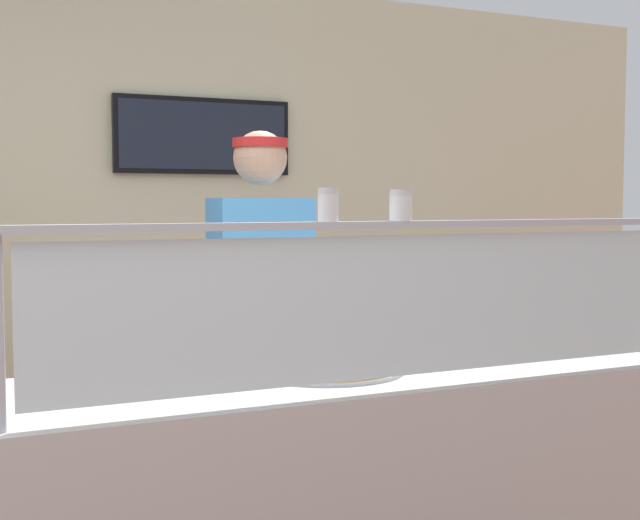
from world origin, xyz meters
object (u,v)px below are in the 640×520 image
pizza_server (336,359)px  worker_figure (263,325)px  pizza_box_stack (463,303)px  pepper_flake_shaker (401,207)px  parmesan_shaker (328,207)px  pizza_tray (326,365)px

pizza_server → worker_figure: worker_figure is taller
pizza_server → pizza_box_stack: bearing=36.2°
pepper_flake_shaker → pizza_box_stack: (1.62, 2.03, -0.57)m
parmesan_shaker → pizza_box_stack: 2.80m
pizza_tray → parmesan_shaker: 0.63m
pizza_tray → pizza_server: pizza_server is taller
pizza_tray → pepper_flake_shaker: 0.61m
pizza_box_stack → pizza_tray: bearing=-134.9°
pizza_tray → worker_figure: size_ratio=0.29×
pepper_flake_shaker → pizza_box_stack: pepper_flake_shaker is taller
pizza_tray → worker_figure: bearing=86.2°
worker_figure → pizza_tray: bearing=-93.8°
worker_figure → pepper_flake_shaker: bearing=-88.3°
worker_figure → parmesan_shaker: bearing=-101.1°
parmesan_shaker → pepper_flake_shaker: (0.23, 0.00, -0.00)m
parmesan_shaker → pizza_box_stack: (1.84, 2.03, -0.57)m
pizza_server → pepper_flake_shaker: size_ratio=3.17×
pizza_box_stack → pizza_server: bearing=-134.1°
pepper_flake_shaker → worker_figure: bearing=91.7°
pizza_tray → pizza_box_stack: size_ratio=1.14×
pizza_server → worker_figure: size_ratio=0.16×
pepper_flake_shaker → pizza_box_stack: size_ratio=0.20×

